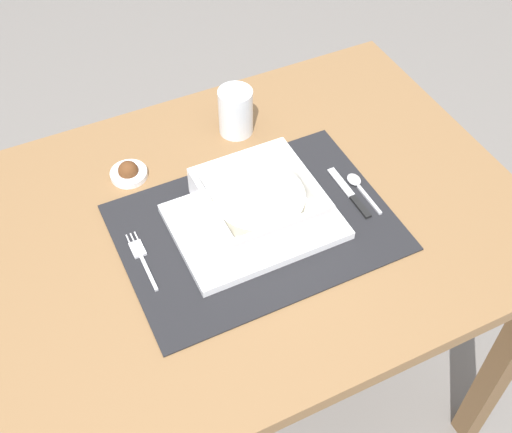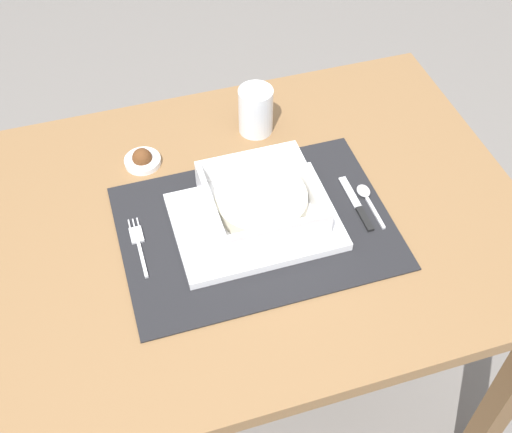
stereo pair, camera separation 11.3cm
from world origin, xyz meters
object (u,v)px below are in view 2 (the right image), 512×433
Objects in this scene: porridge_bowl at (261,202)px; drinking_glass at (256,112)px; dining_table at (251,249)px; butter_knife at (358,207)px; spoon at (366,195)px; fork at (138,242)px; condiment_saucer at (142,160)px.

porridge_bowl is 1.93× the size of drinking_glass.
butter_knife reaches higher than dining_table.
drinking_glass is (0.08, 0.22, 0.14)m from dining_table.
fork is at bearing -177.76° from spoon.
condiment_saucer is at bearing -172.71° from drinking_glass.
condiment_saucer is (-0.16, 0.19, 0.11)m from dining_table.
porridge_bowl is at bearing -104.84° from drinking_glass.
spoon is at bearing -6.03° from dining_table.
condiment_saucer is (-0.18, 0.20, -0.03)m from porridge_bowl.
butter_knife is at bearing -12.80° from dining_table.
porridge_bowl is 0.24m from drinking_glass.
spoon is 1.54× the size of condiment_saucer.
fork is 1.23× the size of spoon.
butter_knife is (-0.02, -0.02, -0.00)m from spoon.
porridge_bowl is at bearing -48.45° from condiment_saucer.
condiment_saucer is (-0.38, 0.21, 0.00)m from spoon.
spoon is (0.22, -0.02, 0.11)m from dining_table.
fork is 0.42m from spoon.
dining_table is 9.22× the size of spoon.
drinking_glass is (-0.11, 0.26, 0.04)m from butter_knife.
dining_table is 0.27m from drinking_glass.
drinking_glass reaches higher than porridge_bowl.
dining_table is 7.48× the size of fork.
condiment_saucer is at bearing 131.55° from porridge_bowl.
drinking_glass is (0.06, 0.23, 0.00)m from porridge_bowl.
fork is 0.37m from drinking_glass.
fork is 0.20m from condiment_saucer.
porridge_bowl is 0.23m from fork.
dining_table is 0.14m from porridge_bowl.
fork reaches higher than dining_table.
porridge_bowl reaches higher than butter_knife.
condiment_saucer is at bearing 130.44° from dining_table.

